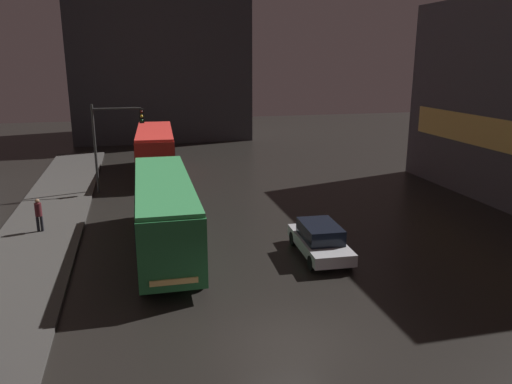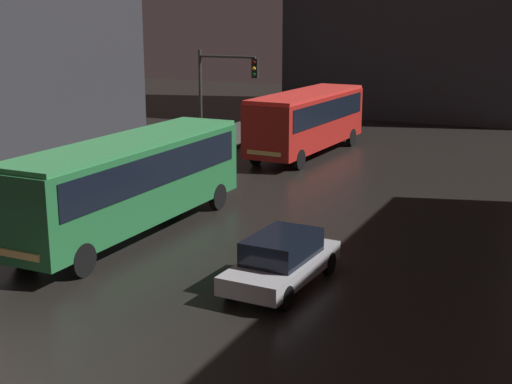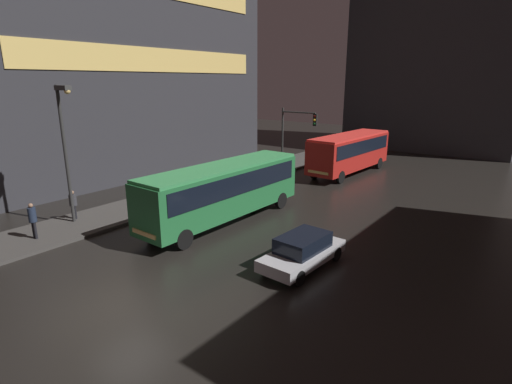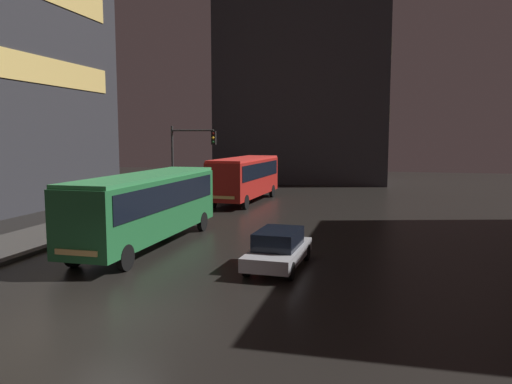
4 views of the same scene
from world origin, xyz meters
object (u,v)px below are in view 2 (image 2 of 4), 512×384
(car_taxi, at_px, (282,260))
(pedestrian_far, at_px, (65,167))
(bus_far, at_px, (307,117))
(traffic_light_main, at_px, (221,88))
(bus_near, at_px, (131,176))

(car_taxi, distance_m, pedestrian_far, 13.76)
(bus_far, distance_m, traffic_light_main, 5.61)
(traffic_light_main, bearing_deg, bus_near, -77.70)
(car_taxi, distance_m, traffic_light_main, 16.43)
(pedestrian_far, bearing_deg, bus_near, 160.56)
(bus_near, bearing_deg, pedestrian_far, -31.11)
(bus_far, bearing_deg, bus_near, 91.52)
(car_taxi, bearing_deg, bus_far, -68.27)
(car_taxi, relative_size, traffic_light_main, 0.78)
(car_taxi, bearing_deg, pedestrian_far, -22.73)
(bus_near, height_order, pedestrian_far, bus_near)
(bus_near, relative_size, bus_far, 1.08)
(bus_far, bearing_deg, pedestrian_far, 65.42)
(traffic_light_main, bearing_deg, bus_far, 58.75)
(bus_far, height_order, pedestrian_far, bus_far)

